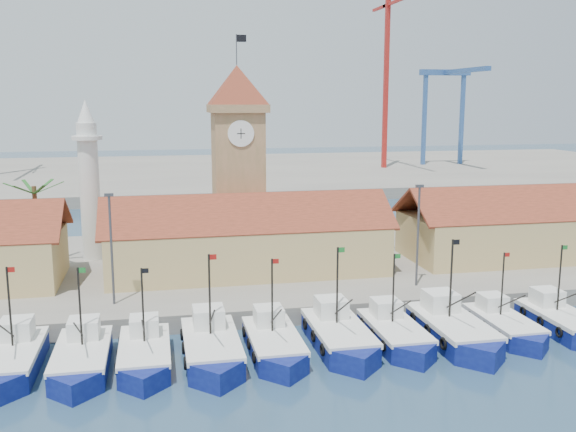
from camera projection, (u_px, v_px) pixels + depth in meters
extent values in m
plane|color=navy|center=(290.00, 369.00, 42.89)|extent=(400.00, 400.00, 0.00)
cube|color=gray|center=(242.00, 268.00, 65.89)|extent=(140.00, 32.00, 1.50)
cube|color=gray|center=(193.00, 174.00, 148.73)|extent=(240.00, 80.00, 2.00)
cube|color=#0B125A|center=(12.00, 364.00, 42.47)|extent=(3.49, 7.90, 1.80)
cube|color=silver|center=(11.00, 351.00, 42.31)|extent=(3.56, 8.12, 0.35)
cube|color=silver|center=(17.00, 329.00, 44.08)|extent=(2.10, 2.20, 1.40)
cylinder|color=black|center=(10.00, 308.00, 42.30)|extent=(0.14, 0.14, 5.59)
cube|color=#A5140F|center=(11.00, 270.00, 41.89)|extent=(0.50, 0.02, 0.35)
cube|color=#0B125A|center=(82.00, 362.00, 42.71)|extent=(3.44, 7.79, 1.77)
cube|color=#0B125A|center=(75.00, 387.00, 38.96)|extent=(3.44, 3.44, 1.77)
cube|color=silver|center=(82.00, 350.00, 42.56)|extent=(3.51, 8.00, 0.34)
cube|color=silver|center=(84.00, 328.00, 44.29)|extent=(2.06, 2.16, 1.38)
cylinder|color=black|center=(80.00, 308.00, 42.54)|extent=(0.14, 0.14, 5.51)
cube|color=#197226|center=(82.00, 270.00, 42.14)|extent=(0.49, 0.02, 0.34)
cube|color=#0B125A|center=(145.00, 358.00, 43.49)|extent=(3.32, 7.51, 1.71)
cube|color=#0B125A|center=(144.00, 381.00, 39.87)|extent=(3.32, 3.32, 1.71)
cube|color=silver|center=(144.00, 346.00, 43.34)|extent=(3.38, 7.72, 0.33)
cube|color=silver|center=(144.00, 326.00, 45.01)|extent=(1.99, 2.09, 1.33)
cylinder|color=black|center=(143.00, 306.00, 43.32)|extent=(0.13, 0.13, 5.31)
cube|color=black|center=(145.00, 271.00, 42.93)|extent=(0.47, 0.02, 0.33)
cube|color=#0B125A|center=(212.00, 352.00, 44.42)|extent=(3.68, 8.32, 1.89)
cube|color=#0B125A|center=(217.00, 377.00, 40.41)|extent=(3.68, 3.68, 1.89)
cube|color=silver|center=(211.00, 339.00, 44.25)|extent=(3.75, 8.55, 0.37)
cube|color=silver|center=(208.00, 317.00, 46.10)|extent=(2.21, 2.31, 1.47)
cylinder|color=black|center=(210.00, 296.00, 44.23)|extent=(0.15, 0.15, 5.88)
cube|color=#A5140F|center=(213.00, 257.00, 43.80)|extent=(0.53, 0.02, 0.37)
cube|color=#0B125A|center=(274.00, 347.00, 45.33)|extent=(3.41, 7.71, 1.75)
cube|color=#0B125A|center=(284.00, 369.00, 41.61)|extent=(3.41, 3.41, 1.75)
cube|color=silver|center=(274.00, 335.00, 45.17)|extent=(3.47, 7.92, 0.34)
cube|color=silver|center=(269.00, 316.00, 46.89)|extent=(2.04, 2.14, 1.36)
cylinder|color=black|center=(272.00, 296.00, 45.16)|extent=(0.14, 0.14, 5.45)
cube|color=#A5140F|center=(275.00, 261.00, 44.76)|extent=(0.49, 0.02, 0.34)
cube|color=#0B125A|center=(338.00, 340.00, 46.66)|extent=(3.66, 8.28, 1.88)
cube|color=#0B125A|center=(356.00, 362.00, 42.67)|extent=(3.66, 3.66, 1.88)
cube|color=silver|center=(339.00, 327.00, 46.50)|extent=(3.73, 8.51, 0.37)
cube|color=silver|center=(331.00, 307.00, 48.34)|extent=(2.19, 2.30, 1.46)
cylinder|color=black|center=(337.00, 287.00, 46.48)|extent=(0.15, 0.15, 5.85)
cube|color=#197226|center=(341.00, 250.00, 46.05)|extent=(0.52, 0.02, 0.37)
cube|color=#0B125A|center=(394.00, 337.00, 47.33)|extent=(3.34, 7.56, 1.72)
cube|color=#0B125A|center=(414.00, 357.00, 43.68)|extent=(3.34, 3.34, 1.72)
cube|color=silver|center=(395.00, 326.00, 47.17)|extent=(3.41, 7.77, 0.33)
cube|color=silver|center=(386.00, 308.00, 48.86)|extent=(2.00, 2.10, 1.34)
cylinder|color=black|center=(393.00, 289.00, 47.16)|extent=(0.13, 0.13, 5.34)
cube|color=#197226|center=(397.00, 256.00, 46.77)|extent=(0.48, 0.02, 0.33)
cube|color=#0B125A|center=(452.00, 334.00, 47.79)|extent=(3.82, 8.64, 1.96)
cube|color=#0B125A|center=(480.00, 356.00, 43.62)|extent=(3.82, 3.82, 1.96)
cube|color=silver|center=(452.00, 321.00, 47.61)|extent=(3.89, 8.88, 0.38)
cube|color=silver|center=(440.00, 301.00, 49.54)|extent=(2.29, 2.40, 1.53)
cylinder|color=black|center=(451.00, 280.00, 47.60)|extent=(0.15, 0.15, 6.11)
cube|color=black|center=(456.00, 242.00, 47.15)|extent=(0.55, 0.02, 0.38)
cube|color=#0B125A|center=(503.00, 329.00, 49.14)|extent=(3.17, 7.17, 1.63)
cube|color=#0B125A|center=(529.00, 346.00, 45.69)|extent=(3.17, 3.17, 1.63)
cube|color=silver|center=(504.00, 318.00, 49.00)|extent=(3.23, 7.37, 0.32)
cube|color=silver|center=(492.00, 302.00, 50.60)|extent=(1.90, 1.99, 1.27)
cylinder|color=black|center=(502.00, 285.00, 48.99)|extent=(0.13, 0.13, 5.07)
cube|color=#A5140F|center=(507.00, 255.00, 48.61)|extent=(0.45, 0.02, 0.32)
cube|color=#0B125A|center=(560.00, 325.00, 49.94)|extent=(3.36, 7.61, 1.73)
cube|color=silver|center=(561.00, 314.00, 49.79)|extent=(3.43, 7.82, 0.34)
cube|color=silver|center=(547.00, 297.00, 51.48)|extent=(2.02, 2.11, 1.34)
cylinder|color=black|center=(560.00, 279.00, 49.77)|extent=(0.13, 0.13, 5.38)
cube|color=#197226|center=(565.00, 247.00, 49.38)|extent=(0.48, 0.02, 0.34)
cube|color=tan|center=(247.00, 248.00, 61.50)|extent=(26.00, 10.00, 4.50)
cube|color=#9B3B27|center=(250.00, 214.00, 58.43)|extent=(27.04, 5.13, 3.21)
cube|color=#9B3B27|center=(243.00, 205.00, 63.25)|extent=(27.04, 5.13, 3.21)
cube|color=tan|center=(546.00, 234.00, 67.89)|extent=(30.00, 10.00, 4.50)
cube|color=#9B3B27|center=(564.00, 203.00, 64.81)|extent=(31.20, 5.13, 3.21)
cube|color=#9B3B27|center=(535.00, 196.00, 69.63)|extent=(31.20, 5.13, 3.21)
cube|color=tan|center=(238.00, 186.00, 66.35)|extent=(5.00, 5.00, 15.00)
cube|color=tan|center=(237.00, 108.00, 64.96)|extent=(5.80, 5.80, 0.80)
pyramid|color=#9B3B27|center=(237.00, 85.00, 64.55)|extent=(5.80, 5.80, 4.00)
cylinder|color=white|center=(241.00, 134.00, 62.92)|extent=(2.60, 0.15, 2.60)
cube|color=black|center=(241.00, 134.00, 62.85)|extent=(0.08, 0.02, 1.00)
cube|color=black|center=(241.00, 134.00, 62.85)|extent=(0.80, 0.02, 0.08)
cylinder|color=#3F3F44|center=(236.00, 50.00, 63.93)|extent=(0.10, 0.10, 3.00)
cube|color=black|center=(241.00, 38.00, 63.83)|extent=(1.00, 0.03, 0.70)
cylinder|color=silver|center=(90.00, 192.00, 65.38)|extent=(2.00, 2.00, 14.00)
cylinder|color=silver|center=(87.00, 138.00, 64.40)|extent=(3.00, 3.00, 0.40)
cone|color=silver|center=(85.00, 112.00, 63.94)|extent=(1.80, 1.80, 2.40)
cylinder|color=brown|center=(37.00, 226.00, 62.99)|extent=(0.44, 0.44, 8.00)
cube|color=#205E20|center=(49.00, 188.00, 62.59)|extent=(2.80, 0.35, 1.18)
cube|color=#205E20|center=(44.00, 186.00, 63.62)|extent=(1.71, 2.60, 1.18)
cube|color=#205E20|center=(29.00, 187.00, 63.34)|extent=(1.71, 2.60, 1.18)
cube|color=#205E20|center=(19.00, 188.00, 62.03)|extent=(2.80, 0.35, 1.18)
cube|color=#205E20|center=(24.00, 190.00, 61.00)|extent=(1.71, 2.60, 1.18)
cube|color=#205E20|center=(39.00, 190.00, 61.28)|extent=(1.71, 2.60, 1.18)
cylinder|color=#3F3F44|center=(112.00, 250.00, 51.00)|extent=(0.20, 0.20, 9.00)
cube|color=#3F3F44|center=(109.00, 195.00, 50.22)|extent=(0.70, 0.25, 0.25)
cylinder|color=#3F3F44|center=(418.00, 236.00, 56.19)|extent=(0.20, 0.20, 9.00)
cube|color=#3F3F44|center=(420.00, 186.00, 55.41)|extent=(0.70, 0.25, 0.25)
cube|color=#AE201A|center=(386.00, 86.00, 149.30)|extent=(1.00, 1.00, 38.27)
cube|color=#AE201A|center=(381.00, 8.00, 150.91)|extent=(0.60, 10.00, 0.60)
cube|color=#315998|center=(424.00, 120.00, 157.97)|extent=(0.90, 0.90, 22.00)
cube|color=#315998|center=(462.00, 120.00, 159.97)|extent=(0.90, 0.90, 22.00)
cube|color=#315998|center=(445.00, 72.00, 156.93)|extent=(13.00, 1.40, 1.40)
cube|color=#315998|center=(464.00, 71.00, 147.29)|extent=(1.40, 22.00, 1.00)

